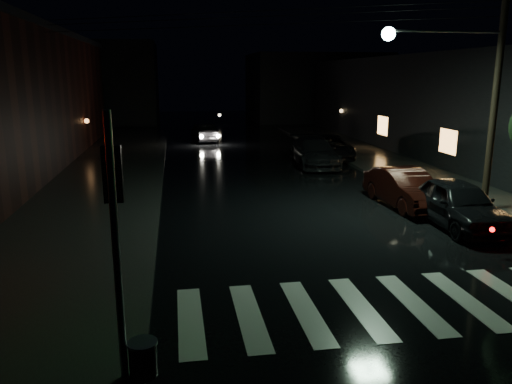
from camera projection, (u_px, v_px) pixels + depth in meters
name	position (u px, v px, depth m)	size (l,w,h in m)	color
ground	(253.00, 328.00, 9.75)	(120.00, 120.00, 0.00)	black
sidewalk_left	(95.00, 183.00, 22.39)	(6.00, 44.00, 0.15)	#282826
sidewalk_right	(408.00, 173.00, 24.75)	(4.00, 44.00, 0.15)	#282826
building_right	(493.00, 107.00, 29.02)	(10.00, 40.00, 6.00)	black
building_far_left	(87.00, 83.00, 50.49)	(14.00, 10.00, 8.00)	black
building_far_right	(316.00, 87.00, 54.37)	(14.00, 10.00, 7.00)	black
crosswalk	(387.00, 305.00, 10.70)	(9.00, 3.00, 0.01)	beige
signal_pole_corner	(130.00, 294.00, 7.65)	(0.68, 0.61, 4.20)	slate
utility_pole	(479.00, 82.00, 16.80)	(4.92, 0.44, 8.00)	black
parked_car_a	(458.00, 204.00, 16.12)	(1.80, 4.47, 1.52)	black
parked_car_b	(405.00, 188.00, 18.57)	(1.50, 4.31, 1.42)	black
parked_car_c	(314.00, 152.00, 26.97)	(2.10, 5.17, 1.50)	black
parked_car_d	(329.00, 147.00, 29.23)	(2.30, 5.00, 1.39)	black
oncoming_car	(204.00, 133.00, 36.79)	(1.37, 3.94, 1.30)	black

